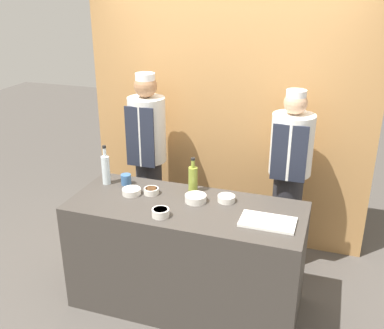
# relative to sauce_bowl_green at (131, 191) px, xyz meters

# --- Properties ---
(ground_plane) EXTENTS (14.00, 14.00, 0.00)m
(ground_plane) POSITION_rel_sauce_bowl_green_xyz_m (0.48, -0.04, -0.93)
(ground_plane) COLOR #4C4742
(cabinet_wall) EXTENTS (2.77, 0.18, 2.40)m
(cabinet_wall) POSITION_rel_sauce_bowl_green_xyz_m (0.48, 1.20, 0.27)
(cabinet_wall) COLOR #B7844C
(cabinet_wall) RESTS_ON ground_plane
(counter) EXTENTS (1.81, 0.73, 0.91)m
(counter) POSITION_rel_sauce_bowl_green_xyz_m (0.48, -0.04, -0.48)
(counter) COLOR #3D3833
(counter) RESTS_ON ground_plane
(sauce_bowl_green) EXTENTS (0.15, 0.15, 0.05)m
(sauce_bowl_green) POSITION_rel_sauce_bowl_green_xyz_m (0.00, 0.00, 0.00)
(sauce_bowl_green) COLOR silver
(sauce_bowl_green) RESTS_ON counter
(sauce_bowl_brown) EXTENTS (0.12, 0.12, 0.05)m
(sauce_bowl_brown) POSITION_rel_sauce_bowl_green_xyz_m (0.15, 0.06, 0.00)
(sauce_bowl_brown) COLOR silver
(sauce_bowl_brown) RESTS_ON counter
(sauce_bowl_white) EXTENTS (0.17, 0.17, 0.06)m
(sauce_bowl_white) POSITION_rel_sauce_bowl_green_xyz_m (0.53, 0.04, 0.00)
(sauce_bowl_white) COLOR silver
(sauce_bowl_white) RESTS_ON counter
(sauce_bowl_purple) EXTENTS (0.13, 0.13, 0.06)m
(sauce_bowl_purple) POSITION_rel_sauce_bowl_green_xyz_m (0.36, -0.26, 0.01)
(sauce_bowl_purple) COLOR silver
(sauce_bowl_purple) RESTS_ON counter
(sauce_bowl_red) EXTENTS (0.14, 0.14, 0.05)m
(sauce_bowl_red) POSITION_rel_sauce_bowl_green_xyz_m (0.75, 0.12, -0.00)
(sauce_bowl_red) COLOR silver
(sauce_bowl_red) RESTS_ON counter
(cutting_board) EXTENTS (0.39, 0.23, 0.02)m
(cutting_board) POSITION_rel_sauce_bowl_green_xyz_m (1.12, -0.11, -0.02)
(cutting_board) COLOR white
(cutting_board) RESTS_ON counter
(bottle_clear) EXTENTS (0.07, 0.07, 0.34)m
(bottle_clear) POSITION_rel_sauce_bowl_green_xyz_m (-0.29, 0.12, 0.11)
(bottle_clear) COLOR silver
(bottle_clear) RESTS_ON counter
(bottle_oil) EXTENTS (0.07, 0.07, 0.29)m
(bottle_oil) POSITION_rel_sauce_bowl_green_xyz_m (0.45, 0.21, 0.09)
(bottle_oil) COLOR olive
(bottle_oil) RESTS_ON counter
(cup_blue) EXTENTS (0.09, 0.09, 0.09)m
(cup_blue) POSITION_rel_sauce_bowl_green_xyz_m (-0.12, 0.16, 0.02)
(cup_blue) COLOR #386093
(cup_blue) RESTS_ON counter
(chef_left) EXTENTS (0.35, 0.35, 1.73)m
(chef_left) POSITION_rel_sauce_bowl_green_xyz_m (-0.20, 0.77, 0.01)
(chef_left) COLOR #28282D
(chef_left) RESTS_ON ground_plane
(chef_right) EXTENTS (0.36, 0.36, 1.67)m
(chef_right) POSITION_rel_sauce_bowl_green_xyz_m (1.15, 0.77, -0.03)
(chef_right) COLOR #28282D
(chef_right) RESTS_ON ground_plane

